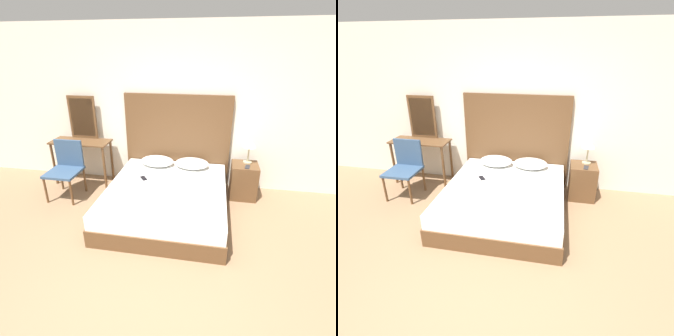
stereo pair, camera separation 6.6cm
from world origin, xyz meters
TOP-DOWN VIEW (x-y plane):
  - ground_plane at (0.00, 0.00)m, footprint 16.00×16.00m
  - wall_back at (0.00, 2.70)m, footprint 10.00×0.06m
  - bed at (-0.13, 1.63)m, footprint 1.73×1.94m
  - headboard at (-0.13, 2.62)m, footprint 1.82×0.05m
  - pillow_left at (-0.43, 2.35)m, footprint 0.56×0.39m
  - pillow_right at (0.16, 2.35)m, footprint 0.56×0.39m
  - phone_on_bed at (-0.54, 1.82)m, footprint 0.14×0.16m
  - nightstand at (1.03, 2.33)m, footprint 0.42×0.42m
  - table_lamp at (1.07, 2.41)m, footprint 0.21×0.21m
  - phone_on_nightstand at (1.05, 2.22)m, footprint 0.09×0.16m
  - vanity_desk at (-1.83, 2.38)m, footprint 1.04×0.43m
  - vanity_mirror at (-1.83, 2.57)m, footprint 0.50×0.03m
  - chair at (-1.87, 1.89)m, footprint 0.50×0.52m

SIDE VIEW (x-z plane):
  - ground_plane at x=0.00m, z-range 0.00..0.00m
  - bed at x=-0.13m, z-range 0.00..0.44m
  - nightstand at x=1.03m, z-range 0.00..0.58m
  - phone_on_bed at x=-0.54m, z-range 0.45..0.46m
  - pillow_left at x=-0.43m, z-range 0.45..0.60m
  - pillow_right at x=0.16m, z-range 0.45..0.60m
  - chair at x=-1.87m, z-range 0.07..0.99m
  - phone_on_nightstand at x=1.05m, z-range 0.58..0.59m
  - vanity_desk at x=-1.83m, z-range 0.25..1.05m
  - headboard at x=-0.13m, z-range 0.00..1.62m
  - table_lamp at x=1.07m, z-range 0.70..1.10m
  - vanity_mirror at x=-1.83m, z-range 0.80..1.56m
  - wall_back at x=0.00m, z-range 0.00..2.70m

